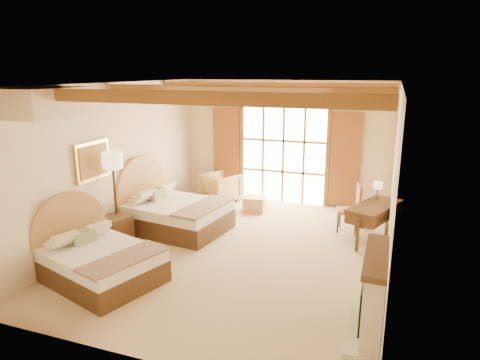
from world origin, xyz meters
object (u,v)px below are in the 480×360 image
at_px(bed_near, 94,259).
at_px(bed_far, 171,211).
at_px(armchair, 221,187).
at_px(nightstand, 117,230).
at_px(desk, 374,222).

relative_size(bed_near, bed_far, 0.98).
relative_size(bed_far, armchair, 2.67).
distance_m(nightstand, desk, 5.25).
xyz_separation_m(bed_near, desk, (4.31, 3.36, 0.05)).
bearing_deg(nightstand, desk, 38.43).
distance_m(bed_far, desk, 4.34).
height_order(armchair, desk, desk).
bearing_deg(desk, bed_far, -147.30).
relative_size(bed_far, nightstand, 3.83).
relative_size(nightstand, desk, 0.38).
bearing_deg(desk, bed_near, -120.12).
bearing_deg(armchair, bed_near, 114.17).
distance_m(armchair, desk, 4.28).
xyz_separation_m(nightstand, desk, (4.88, 1.95, 0.12)).
bearing_deg(desk, nightstand, -136.30).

